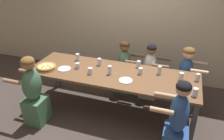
{
  "coord_description": "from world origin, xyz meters",
  "views": [
    {
      "loc": [
        1.02,
        -2.99,
        2.45
      ],
      "look_at": [
        0.0,
        0.0,
        0.81
      ],
      "focal_mm": 35.0,
      "sensor_mm": 36.0,
      "label": 1
    }
  ],
  "objects": [
    {
      "name": "drinking_glass_c",
      "position": [
        -0.32,
        -0.15,
        0.8
      ],
      "size": [
        0.08,
        0.08,
        0.11
      ],
      "color": "silver",
      "rests_on": "dining_table"
    },
    {
      "name": "diner_near_left",
      "position": [
        -1.07,
        -0.68,
        0.54
      ],
      "size": [
        0.51,
        0.4,
        1.17
      ],
      "rotation": [
        0.0,
        0.0,
        1.57
      ],
      "color": "#477556",
      "rests_on": "ground"
    },
    {
      "name": "drinking_glass_g",
      "position": [
        0.37,
        0.34,
        0.81
      ],
      "size": [
        0.07,
        0.07,
        0.12
      ],
      "color": "silver",
      "rests_on": "dining_table"
    },
    {
      "name": "drinking_glass_i",
      "position": [
        -0.02,
        -0.06,
        0.83
      ],
      "size": [
        0.06,
        0.06,
        0.15
      ],
      "color": "silver",
      "rests_on": "dining_table"
    },
    {
      "name": "drinking_glass_f",
      "position": [
        1.08,
        0.12,
        0.81
      ],
      "size": [
        0.07,
        0.07,
        0.12
      ],
      "color": "silver",
      "rests_on": "dining_table"
    },
    {
      "name": "cocktail_glass_blue",
      "position": [
        -0.61,
        -0.03,
        0.8
      ],
      "size": [
        0.07,
        0.07,
        0.12
      ],
      "color": "silver",
      "rests_on": "dining_table"
    },
    {
      "name": "diner_far_center",
      "position": [
        0.02,
        0.68,
        0.49
      ],
      "size": [
        0.51,
        0.4,
        1.08
      ],
      "rotation": [
        0.0,
        0.0,
        -1.57
      ],
      "color": "#477556",
      "rests_on": "ground"
    },
    {
      "name": "drinking_glass_a",
      "position": [
        1.29,
        -0.27,
        0.82
      ],
      "size": [
        0.07,
        0.07,
        0.12
      ],
      "color": "silver",
      "rests_on": "dining_table"
    },
    {
      "name": "drinking_glass_j",
      "position": [
        1.32,
        0.17,
        0.81
      ],
      "size": [
        0.06,
        0.06,
        0.12
      ],
      "color": "silver",
      "rests_on": "dining_table"
    },
    {
      "name": "drinking_glass_e",
      "position": [
        0.74,
        0.21,
        0.82
      ],
      "size": [
        0.06,
        0.06,
        0.14
      ],
      "color": "silver",
      "rests_on": "dining_table"
    },
    {
      "name": "diner_near_right",
      "position": [
        1.11,
        -0.68,
        0.53
      ],
      "size": [
        0.51,
        0.4,
        1.17
      ],
      "rotation": [
        0.0,
        0.0,
        1.57
      ],
      "color": "#2D5193",
      "rests_on": "ground"
    },
    {
      "name": "diner_far_midright",
      "position": [
        0.52,
        0.68,
        0.48
      ],
      "size": [
        0.51,
        0.4,
        1.07
      ],
      "rotation": [
        0.0,
        0.0,
        -1.57
      ],
      "color": "silver",
      "rests_on": "ground"
    },
    {
      "name": "drinking_glass_b",
      "position": [
        -0.3,
        0.2,
        0.81
      ],
      "size": [
        0.07,
        0.07,
        0.13
      ],
      "color": "silver",
      "rests_on": "dining_table"
    },
    {
      "name": "dining_table",
      "position": [
        0.0,
        0.0,
        0.69
      ],
      "size": [
        2.79,
        0.91,
        0.76
      ],
      "color": "brown",
      "rests_on": "ground"
    },
    {
      "name": "drinking_glass_h",
      "position": [
        0.45,
        0.11,
        0.81
      ],
      "size": [
        0.07,
        0.07,
        0.11
      ],
      "color": "silver",
      "rests_on": "dining_table"
    },
    {
      "name": "restaurant_back_panel",
      "position": [
        0.0,
        1.44,
        1.6
      ],
      "size": [
        10.0,
        0.06,
        3.2
      ],
      "primitive_type": "cube",
      "color": "beige",
      "rests_on": "ground"
    },
    {
      "name": "diner_far_right",
      "position": [
        1.16,
        0.68,
        0.51
      ],
      "size": [
        0.51,
        0.4,
        1.1
      ],
      "rotation": [
        0.0,
        0.0,
        -1.57
      ],
      "color": "#2D5193",
      "rests_on": "ground"
    },
    {
      "name": "drinking_glass_d",
      "position": [
        -0.75,
        0.26,
        0.81
      ],
      "size": [
        0.07,
        0.07,
        0.13
      ],
      "color": "silver",
      "rests_on": "dining_table"
    },
    {
      "name": "empty_plate_b",
      "position": [
        -0.81,
        -0.14,
        0.76
      ],
      "size": [
        0.22,
        0.22,
        0.02
      ],
      "color": "white",
      "rests_on": "dining_table"
    },
    {
      "name": "ground_plane",
      "position": [
        0.0,
        0.0,
        0.0
      ],
      "size": [
        18.0,
        18.0,
        0.0
      ],
      "primitive_type": "plane",
      "color": "#423833",
      "rests_on": "ground"
    },
    {
      "name": "pizza_board_main",
      "position": [
        -1.1,
        -0.23,
        0.79
      ],
      "size": [
        0.33,
        0.33,
        0.07
      ],
      "color": "#996B42",
      "rests_on": "dining_table"
    },
    {
      "name": "empty_plate_a",
      "position": [
        0.28,
        -0.18,
        0.76
      ],
      "size": [
        0.21,
        0.21,
        0.02
      ],
      "color": "white",
      "rests_on": "dining_table"
    }
  ]
}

